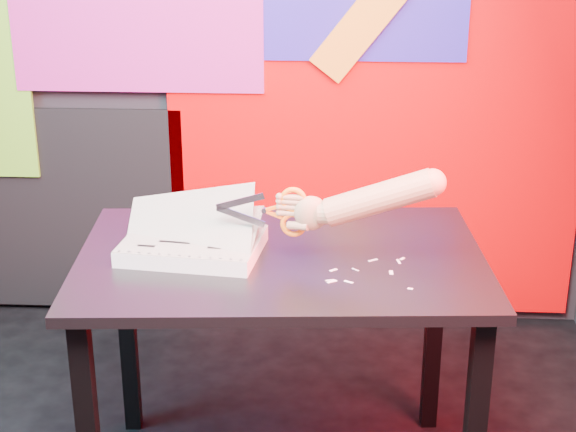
{
  "coord_description": "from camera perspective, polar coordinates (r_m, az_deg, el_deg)",
  "views": [
    {
      "loc": [
        0.5,
        -1.82,
        1.7
      ],
      "look_at": [
        0.38,
        0.35,
        0.87
      ],
      "focal_mm": 55.0,
      "sensor_mm": 36.0,
      "label": 1
    }
  ],
  "objects": [
    {
      "name": "room",
      "position": [
        1.92,
        -12.07,
        9.93
      ],
      "size": [
        3.01,
        3.01,
        2.71
      ],
      "color": "black",
      "rests_on": "ground"
    },
    {
      "name": "backdrop",
      "position": [
        3.4,
        -4.32,
        8.11
      ],
      "size": [
        2.88,
        0.05,
        2.08
      ],
      "color": "#E10004",
      "rests_on": "ground"
    },
    {
      "name": "work_table",
      "position": [
        2.44,
        -0.44,
        -4.68
      ],
      "size": [
        1.15,
        0.81,
        0.75
      ],
      "rotation": [
        0.0,
        0.0,
        0.07
      ],
      "color": "black",
      "rests_on": "ground"
    },
    {
      "name": "printout_stack",
      "position": [
        2.41,
        -6.18,
        -1.86
      ],
      "size": [
        0.39,
        0.31,
        0.19
      ],
      "rotation": [
        0.0,
        0.0,
        -0.12
      ],
      "color": "white",
      "rests_on": "work_table"
    },
    {
      "name": "scissors",
      "position": [
        2.3,
        -0.06,
        0.28
      ],
      "size": [
        0.24,
        0.04,
        0.14
      ],
      "rotation": [
        0.0,
        0.0,
        -0.12
      ],
      "color": "#A8ABB1",
      "rests_on": "printout_stack"
    },
    {
      "name": "hand_forearm",
      "position": [
        2.26,
        5.18,
        1.03
      ],
      "size": [
        0.42,
        0.11,
        0.18
      ],
      "rotation": [
        0.0,
        0.0,
        -0.12
      ],
      "color": "tan",
      "rests_on": "work_table"
    },
    {
      "name": "paper_clippings",
      "position": [
        2.3,
        5.14,
        -3.59
      ],
      "size": [
        0.22,
        0.2,
        0.0
      ],
      "color": "white",
      "rests_on": "work_table"
    }
  ]
}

